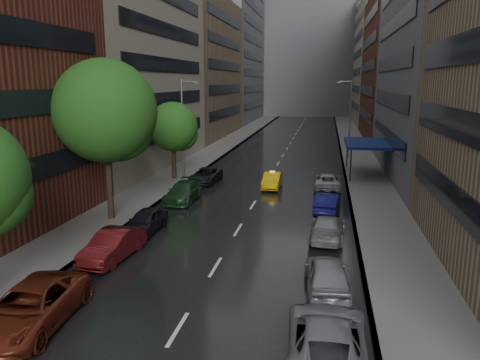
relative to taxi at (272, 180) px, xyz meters
name	(u,v)px	position (x,y,z in m)	size (l,w,h in m)	color
road	(286,151)	(-0.74, 22.07, -0.66)	(14.00, 140.00, 0.01)	black
sidewalk_left	(219,148)	(-9.74, 22.07, -0.59)	(4.00, 140.00, 0.15)	gray
sidewalk_right	(356,152)	(8.26, 22.07, -0.59)	(4.00, 140.00, 0.15)	gray
buildings_left	(192,33)	(-15.74, 30.85, 15.32)	(8.00, 108.00, 38.00)	maroon
buildings_right	(405,35)	(14.26, 28.77, 14.36)	(8.05, 109.10, 36.00)	#937A5B
building_far	(309,54)	(-0.74, 90.07, 15.33)	(40.00, 14.00, 32.00)	slate
tree_mid	(105,111)	(-9.34, -11.40, 6.47)	(6.54, 6.54, 10.42)	#382619
tree_far	(173,127)	(-9.34, 1.74, 4.24)	(4.51, 4.51, 7.19)	#382619
taxi	(272,180)	(0.00, 0.00, 0.00)	(1.42, 4.06, 1.34)	#F2B60C
parked_cars_left	(145,221)	(-6.14, -13.46, 0.07)	(3.04, 31.08, 1.58)	maroon
parked_cars_right	(327,238)	(4.66, -14.59, 0.07)	(2.74, 30.77, 1.57)	gray
street_lamp_left	(183,127)	(-8.46, 2.07, 4.22)	(1.74, 0.22, 9.00)	gray
street_lamp_right	(349,117)	(6.98, 17.07, 4.22)	(1.74, 0.22, 9.00)	gray
awning	(366,143)	(8.24, 7.07, 2.46)	(4.00, 8.00, 3.12)	navy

